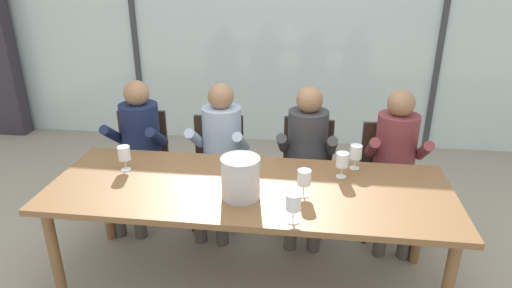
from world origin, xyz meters
The scene contains 20 objects.
ground centered at (0.00, 1.00, 0.00)m, with size 14.00×14.00×0.00m, color #9E9384.
window_glass_panel centered at (0.00, 2.66, 1.30)m, with size 7.80×0.03×2.60m, color silver.
window_mullion_left centered at (-1.75, 2.64, 1.30)m, with size 0.06×0.06×2.60m, color #38383D.
window_mullion_right centered at (1.75, 2.64, 1.30)m, with size 0.06×0.06×2.60m, color #38383D.
hillside_vineyard centered at (0.00, 5.73, 0.82)m, with size 13.80×2.40×1.65m, color #568942.
dining_table centered at (0.00, 0.00, 0.69)m, with size 2.60×0.94×0.76m.
chair_near_curtain centered at (-1.08, 0.89, 0.52)m, with size 0.49×0.49×0.89m.
chair_left_of_center centered at (-0.39, 0.86, 0.52)m, with size 0.48×0.48×0.89m.
chair_center centered at (0.35, 0.88, 0.52)m, with size 0.50×0.50×0.89m.
chair_right_of_center centered at (1.02, 0.86, 0.52)m, with size 0.47×0.47×0.89m.
person_navy_polo centered at (-1.04, 0.74, 0.69)m, with size 0.47×0.61×1.21m.
person_pale_blue_shirt centered at (-0.35, 0.74, 0.69)m, with size 0.48×0.62×1.21m.
person_charcoal_jacket centered at (0.36, 0.74, 0.69)m, with size 0.47×0.61×1.21m.
person_maroon_top centered at (1.05, 0.74, 0.69)m, with size 0.47×0.62×1.21m.
ice_bucket_primary centered at (-0.03, -0.15, 0.89)m, with size 0.24×0.24×0.27m.
wine_glass_by_left_taster centered at (0.70, 0.36, 0.88)m, with size 0.08×0.08×0.17m.
wine_glass_near_bucket centered at (0.60, 0.21, 0.87)m, with size 0.08×0.08×0.17m.
wine_glass_center_pour centered at (0.35, -0.08, 0.87)m, with size 0.08×0.08×0.17m.
wine_glass_by_right_taster centered at (0.30, -0.38, 0.87)m, with size 0.08×0.08×0.17m.
wine_glass_spare_empty centered at (-0.89, 0.13, 0.87)m, with size 0.08×0.08×0.17m.
Camera 1 is at (0.37, -2.52, 2.12)m, focal length 31.20 mm.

